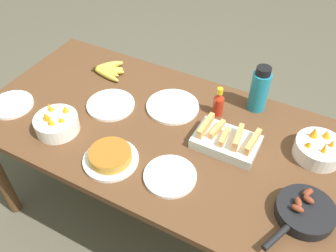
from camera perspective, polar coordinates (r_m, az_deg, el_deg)
The scene contains 14 objects.
ground_plane at distance 2.25m, azimuth 0.00°, elevation -14.43°, with size 14.00×14.00×0.00m, color #565142.
dining_table at distance 1.72m, azimuth 0.00°, elevation -2.87°, with size 1.86×0.90×0.75m.
banana_bunch at distance 2.02m, azimuth -9.64°, elevation 8.83°, with size 0.20×0.19×0.04m.
melon_tray at distance 1.59m, azimuth 9.35°, elevation -2.32°, with size 0.28×0.18×0.10m.
skillet at distance 1.44m, azimuth 21.02°, elevation -12.73°, with size 0.22×0.33×0.08m.
frittata_plate_center at distance 1.53m, azimuth -9.22°, elevation -4.92°, with size 0.24×0.24×0.06m.
empty_plate_near_front at distance 1.94m, azimuth -23.82°, elevation 3.15°, with size 0.22×0.22×0.02m.
empty_plate_far_left at distance 1.47m, azimuth 0.33°, elevation -8.02°, with size 0.22×0.22×0.02m.
empty_plate_far_right at distance 1.80m, azimuth -9.17°, elevation 3.37°, with size 0.24×0.24×0.02m.
empty_plate_mid_edge at distance 1.77m, azimuth 0.75°, elevation 3.17°, with size 0.26×0.26×0.02m.
fruit_bowl_mango at distance 1.65m, azimuth 23.00°, elevation -3.37°, with size 0.21×0.21×0.13m.
fruit_bowl_citrus at distance 1.71m, azimuth -17.43°, elevation 0.43°, with size 0.20×0.20×0.12m.
water_bottle at distance 1.76m, azimuth 14.46°, elevation 5.67°, with size 0.09×0.09×0.24m.
hot_sauce_bottle at distance 1.72m, azimuth 8.11°, elevation 3.68°, with size 0.05×0.05×0.15m.
Camera 1 is at (0.55, -1.04, 1.91)m, focal length 38.00 mm.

